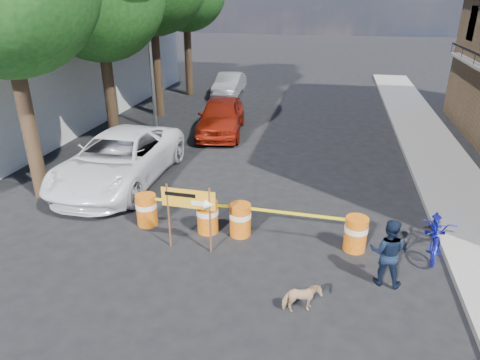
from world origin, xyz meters
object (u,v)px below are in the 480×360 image
at_px(barrel_far_right, 356,233).
at_px(sedan_silver, 230,84).
at_px(bicycle, 440,214).
at_px(dog, 302,298).
at_px(barrel_far_left, 147,209).
at_px(detour_sign, 195,205).
at_px(pedestrian, 387,252).
at_px(barrel_mid_right, 240,219).
at_px(sedan_red, 221,116).
at_px(barrel_mid_left, 208,216).
at_px(suv_white, 119,159).

height_order(barrel_far_right, sedan_silver, sedan_silver).
bearing_deg(bicycle, dog, -124.86).
bearing_deg(barrel_far_left, bicycle, 1.92).
distance_m(barrel_far_right, sedan_silver, 18.02).
xyz_separation_m(barrel_far_left, barrel_far_right, (5.61, -0.09, 0.00)).
bearing_deg(barrel_far_right, detour_sign, -167.36).
height_order(pedestrian, sedan_silver, pedestrian).
relative_size(barrel_far_left, pedestrian, 0.57).
bearing_deg(barrel_mid_right, bicycle, 2.97).
bearing_deg(bicycle, sedan_red, 143.81).
height_order(barrel_far_left, detour_sign, detour_sign).
bearing_deg(bicycle, barrel_mid_left, -165.91).
bearing_deg(sedan_silver, barrel_mid_right, -77.16).
height_order(sedan_red, sedan_silver, sedan_red).
xyz_separation_m(barrel_far_right, sedan_silver, (-7.17, 16.54, 0.21)).
xyz_separation_m(detour_sign, pedestrian, (4.46, -0.38, -0.49)).
relative_size(barrel_far_left, barrel_far_right, 1.00).
bearing_deg(barrel_mid_left, suv_white, 145.95).
bearing_deg(sedan_red, pedestrian, -65.48).
bearing_deg(sedan_red, detour_sign, -86.94).
height_order(detour_sign, suv_white, detour_sign).
bearing_deg(bicycle, suv_white, 177.93).
height_order(barrel_mid_right, pedestrian, pedestrian).
distance_m(barrel_mid_right, pedestrian, 3.81).
bearing_deg(bicycle, sedan_silver, 130.76).
xyz_separation_m(barrel_mid_left, bicycle, (5.79, 0.27, 0.58)).
bearing_deg(barrel_mid_left, barrel_far_left, 179.38).
distance_m(bicycle, dog, 4.31).
xyz_separation_m(bicycle, sedan_silver, (-9.11, 16.19, -0.37)).
bearing_deg(barrel_mid_right, barrel_far_right, -1.82).
relative_size(suv_white, sedan_silver, 1.46).
distance_m(barrel_mid_right, detour_sign, 1.55).
height_order(barrel_mid_left, pedestrian, pedestrian).
height_order(pedestrian, sedan_red, sedan_red).
bearing_deg(barrel_far_left, barrel_mid_right, -0.01).
height_order(barrel_far_left, pedestrian, pedestrian).
distance_m(barrel_mid_right, sedan_red, 9.05).
relative_size(detour_sign, sedan_silver, 0.42).
bearing_deg(bicycle, barrel_far_left, -166.68).
relative_size(barrel_far_right, sedan_silver, 0.22).
bearing_deg(barrel_mid_right, sedan_red, 107.65).
bearing_deg(barrel_far_right, dog, -113.52).
xyz_separation_m(detour_sign, sedan_silver, (-3.30, 17.40, -0.60)).
relative_size(barrel_mid_left, sedan_silver, 0.22).
bearing_deg(barrel_far_left, detour_sign, -28.94).
distance_m(detour_sign, pedestrian, 4.51).
relative_size(barrel_far_left, barrel_mid_right, 1.00).
bearing_deg(barrel_far_right, barrel_far_left, 179.04).
bearing_deg(barrel_mid_left, pedestrian, -16.56).
bearing_deg(suv_white, detour_sign, -42.78).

